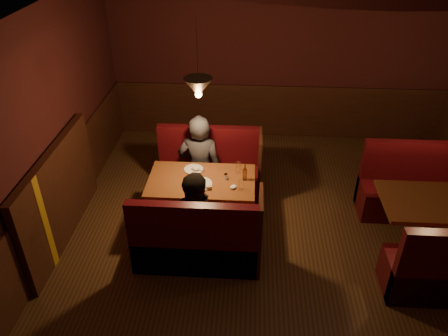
# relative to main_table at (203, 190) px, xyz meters

# --- Properties ---
(room) EXTENTS (6.02, 7.02, 2.92)m
(room) POSITION_rel_main_table_xyz_m (0.82, -0.69, 0.47)
(room) COLOR #452819
(room) RESTS_ON ground
(main_table) EXTENTS (1.41, 0.86, 0.99)m
(main_table) POSITION_rel_main_table_xyz_m (0.00, 0.00, 0.00)
(main_table) COLOR brown
(main_table) RESTS_ON ground
(main_bench_far) EXTENTS (1.55, 0.55, 1.06)m
(main_bench_far) POSITION_rel_main_table_xyz_m (0.02, 0.80, -0.25)
(main_bench_far) COLOR #440F15
(main_bench_far) RESTS_ON ground
(main_bench_near) EXTENTS (1.55, 0.55, 1.06)m
(main_bench_near) POSITION_rel_main_table_xyz_m (0.02, -0.80, -0.25)
(main_bench_near) COLOR #440F15
(main_bench_near) RESTS_ON ground
(second_table) EXTENTS (1.35, 0.86, 0.76)m
(second_table) POSITION_rel_main_table_xyz_m (2.94, -0.29, -0.02)
(second_table) COLOR brown
(second_table) RESTS_ON ground
(second_bench_far) EXTENTS (1.49, 0.56, 1.07)m
(second_bench_far) POSITION_rel_main_table_xyz_m (2.97, 0.52, -0.24)
(second_bench_far) COLOR #440F15
(second_bench_far) RESTS_ON ground
(diner_a) EXTENTS (0.65, 0.44, 1.74)m
(diner_a) POSITION_rel_main_table_xyz_m (-0.11, 0.60, 0.29)
(diner_a) COLOR #303037
(diner_a) RESTS_ON ground
(diner_b) EXTENTS (0.87, 0.75, 1.54)m
(diner_b) POSITION_rel_main_table_xyz_m (0.02, -0.59, 0.19)
(diner_b) COLOR black
(diner_b) RESTS_ON ground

